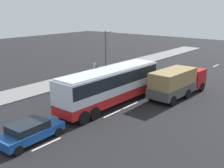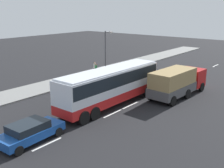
{
  "view_description": "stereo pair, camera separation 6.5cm",
  "coord_description": "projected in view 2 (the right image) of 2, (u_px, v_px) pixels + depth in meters",
  "views": [
    {
      "loc": [
        -19.65,
        -15.72,
        8.73
      ],
      "look_at": [
        -0.64,
        -0.45,
        1.95
      ],
      "focal_mm": 44.09,
      "sensor_mm": 36.0,
      "label": 1
    },
    {
      "loc": [
        -19.69,
        -15.67,
        8.73
      ],
      "look_at": [
        -0.64,
        -0.45,
        1.95
      ],
      "focal_mm": 44.09,
      "sensor_mm": 36.0,
      "label": 2
    }
  ],
  "objects": [
    {
      "name": "pedestrian_at_crossing",
      "position": [
        96.0,
        69.0,
        35.3
      ],
      "size": [
        0.32,
        0.32,
        1.67
      ],
      "rotation": [
        0.0,
        0.0,
        2.46
      ],
      "color": "brown",
      "rests_on": "sidewalk_curb"
    },
    {
      "name": "lane_centreline",
      "position": [
        143.0,
        99.0,
        27.16
      ],
      "size": [
        41.2,
        0.16,
        0.01
      ],
      "color": "white",
      "rests_on": "ground_plane"
    },
    {
      "name": "pedestrian_near_curb",
      "position": [
        95.0,
        67.0,
        36.68
      ],
      "size": [
        0.32,
        0.32,
        1.62
      ],
      "rotation": [
        0.0,
        0.0,
        3.89
      ],
      "color": "black",
      "rests_on": "sidewalk_curb"
    },
    {
      "name": "coach_bus",
      "position": [
        111.0,
        83.0,
        24.95
      ],
      "size": [
        11.85,
        2.82,
        3.46
      ],
      "rotation": [
        0.0,
        0.0,
        -0.02
      ],
      "color": "red",
      "rests_on": "ground_plane"
    },
    {
      "name": "ground_plane",
      "position": [
        113.0,
        101.0,
        26.59
      ],
      "size": [
        120.0,
        120.0,
        0.0
      ],
      "primitive_type": "plane",
      "color": "black"
    },
    {
      "name": "cargo_truck",
      "position": [
        177.0,
        81.0,
        27.75
      ],
      "size": [
        8.07,
        3.0,
        2.87
      ],
      "rotation": [
        0.0,
        0.0,
        -0.05
      ],
      "color": "red",
      "rests_on": "ground_plane"
    },
    {
      "name": "street_lamp",
      "position": [
        106.0,
        49.0,
        36.03
      ],
      "size": [
        1.58,
        0.24,
        5.71
      ],
      "color": "#47474C",
      "rests_on": "sidewalk_curb"
    },
    {
      "name": "sidewalk_curb",
      "position": [
        52.0,
        85.0,
        31.97
      ],
      "size": [
        80.0,
        4.0,
        0.15
      ],
      "primitive_type": "cube",
      "color": "gray",
      "rests_on": "ground_plane"
    },
    {
      "name": "car_blue_saloon",
      "position": [
        30.0,
        131.0,
        18.37
      ],
      "size": [
        4.64,
        2.15,
        1.42
      ],
      "rotation": [
        0.0,
        0.0,
        0.04
      ],
      "color": "#194799",
      "rests_on": "ground_plane"
    }
  ]
}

